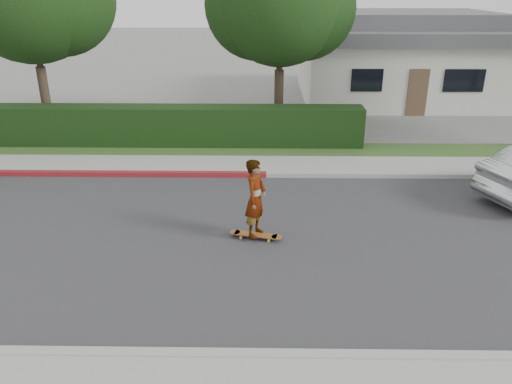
% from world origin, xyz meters
% --- Properties ---
extents(ground, '(120.00, 120.00, 0.00)m').
position_xyz_m(ground, '(0.00, 0.00, 0.00)').
color(ground, slate).
rests_on(ground, ground).
extents(road, '(60.00, 8.00, 0.01)m').
position_xyz_m(road, '(0.00, 0.00, 0.01)').
color(road, '#2D2D30').
rests_on(road, ground).
extents(curb_near, '(60.00, 0.20, 0.15)m').
position_xyz_m(curb_near, '(0.00, -4.10, 0.07)').
color(curb_near, '#9E9E99').
rests_on(curb_near, ground).
extents(curb_far, '(60.00, 0.20, 0.15)m').
position_xyz_m(curb_far, '(0.00, 4.10, 0.07)').
color(curb_far, '#9E9E99').
rests_on(curb_far, ground).
extents(curb_red_section, '(12.00, 0.21, 0.15)m').
position_xyz_m(curb_red_section, '(-5.00, 4.10, 0.08)').
color(curb_red_section, maroon).
rests_on(curb_red_section, ground).
extents(sidewalk_far, '(60.00, 1.60, 0.12)m').
position_xyz_m(sidewalk_far, '(0.00, 5.00, 0.06)').
color(sidewalk_far, gray).
rests_on(sidewalk_far, ground).
extents(planting_strip, '(60.00, 1.60, 0.10)m').
position_xyz_m(planting_strip, '(0.00, 6.60, 0.05)').
color(planting_strip, '#2D4C1E').
rests_on(planting_strip, ground).
extents(hedge, '(15.00, 1.00, 1.50)m').
position_xyz_m(hedge, '(-3.00, 7.20, 0.75)').
color(hedge, black).
rests_on(hedge, ground).
extents(tree_center, '(5.66, 4.84, 7.44)m').
position_xyz_m(tree_center, '(1.49, 9.19, 4.90)').
color(tree_center, '#33261C').
rests_on(tree_center, ground).
extents(house, '(10.60, 8.60, 4.30)m').
position_xyz_m(house, '(8.00, 16.00, 2.10)').
color(house, beige).
rests_on(house, ground).
extents(skateboard, '(1.28, 0.52, 0.12)m').
position_xyz_m(skateboard, '(0.74, 0.00, 0.11)').
color(skateboard, gold).
rests_on(skateboard, ground).
extents(skateboarder, '(0.66, 0.79, 1.86)m').
position_xyz_m(skateboarder, '(0.74, 0.00, 1.06)').
color(skateboarder, white).
rests_on(skateboarder, skateboard).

